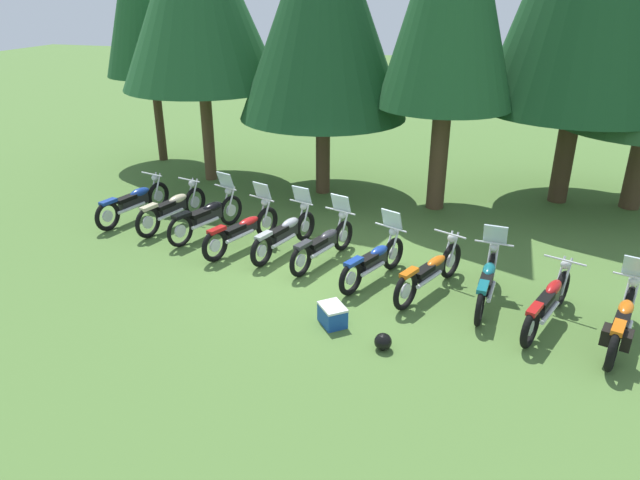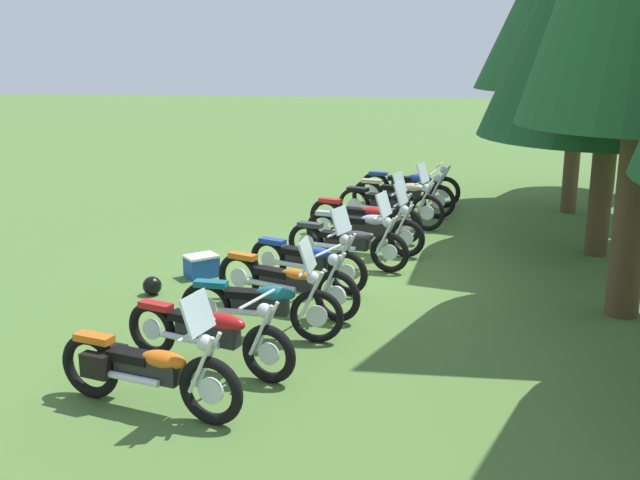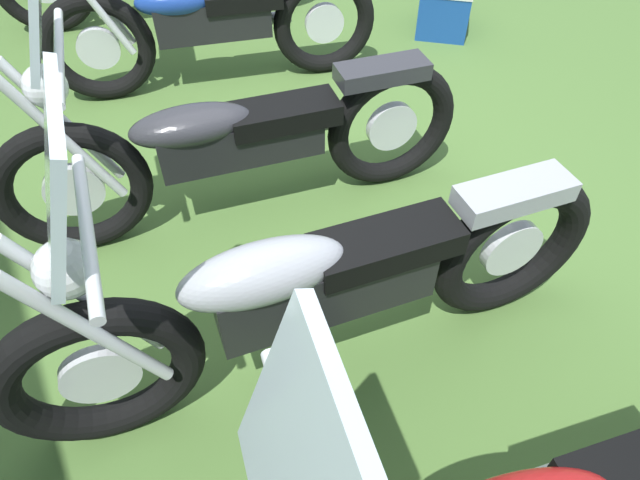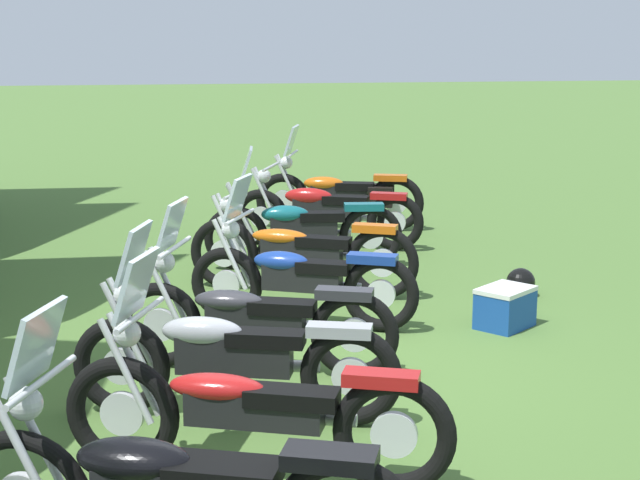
# 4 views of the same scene
# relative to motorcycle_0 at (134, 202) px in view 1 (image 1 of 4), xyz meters

# --- Properties ---
(ground_plane) EXTENTS (80.00, 80.00, 0.00)m
(ground_plane) POSITION_rel_motorcycle_0_xyz_m (5.37, -1.25, -0.47)
(ground_plane) COLOR #4C7033
(motorcycle_0) EXTENTS (0.85, 2.39, 1.02)m
(motorcycle_0) POSITION_rel_motorcycle_0_xyz_m (0.00, 0.00, 0.00)
(motorcycle_0) COLOR black
(motorcycle_0) RESTS_ON ground_plane
(motorcycle_1) EXTENTS (0.84, 2.32, 1.03)m
(motorcycle_1) POSITION_rel_motorcycle_0_xyz_m (1.17, -0.14, 0.00)
(motorcycle_1) COLOR black
(motorcycle_1) RESTS_ON ground_plane
(motorcycle_2) EXTENTS (1.01, 2.27, 1.38)m
(motorcycle_2) POSITION_rel_motorcycle_0_xyz_m (2.23, -0.38, 0.03)
(motorcycle_2) COLOR black
(motorcycle_2) RESTS_ON ground_plane
(motorcycle_3) EXTENTS (1.05, 2.29, 1.37)m
(motorcycle_3) POSITION_rel_motorcycle_0_xyz_m (3.34, -0.84, -0.01)
(motorcycle_3) COLOR black
(motorcycle_3) RESTS_ON ground_plane
(motorcycle_4) EXTENTS (0.88, 2.25, 1.36)m
(motorcycle_4) POSITION_rel_motorcycle_0_xyz_m (4.34, -0.79, -0.01)
(motorcycle_4) COLOR black
(motorcycle_4) RESTS_ON ground_plane
(motorcycle_5) EXTENTS (0.99, 2.17, 1.36)m
(motorcycle_5) POSITION_rel_motorcycle_0_xyz_m (5.29, -1.02, -0.02)
(motorcycle_5) COLOR black
(motorcycle_5) RESTS_ON ground_plane
(motorcycle_6) EXTENTS (1.06, 2.01, 1.35)m
(motorcycle_6) POSITION_rel_motorcycle_0_xyz_m (6.49, -1.56, -0.02)
(motorcycle_6) COLOR black
(motorcycle_6) RESTS_ON ground_plane
(motorcycle_7) EXTENTS (1.14, 2.25, 1.02)m
(motorcycle_7) POSITION_rel_motorcycle_0_xyz_m (7.62, -1.72, -0.02)
(motorcycle_7) COLOR black
(motorcycle_7) RESTS_ON ground_plane
(motorcycle_8) EXTENTS (0.72, 2.22, 1.37)m
(motorcycle_8) POSITION_rel_motorcycle_0_xyz_m (8.68, -1.87, 0.01)
(motorcycle_8) COLOR black
(motorcycle_8) RESTS_ON ground_plane
(motorcycle_9) EXTENTS (1.07, 2.27, 1.00)m
(motorcycle_9) POSITION_rel_motorcycle_0_xyz_m (9.73, -2.31, -0.02)
(motorcycle_9) COLOR black
(motorcycle_9) RESTS_ON ground_plane
(motorcycle_10) EXTENTS (0.92, 2.20, 1.38)m
(motorcycle_10) POSITION_rel_motorcycle_0_xyz_m (10.83, -2.70, -0.00)
(motorcycle_10) COLOR black
(motorcycle_10) RESTS_ON ground_plane
(pine_tree_2) EXTENTS (4.51, 4.51, 7.88)m
(pine_tree_2) POSITION_rel_motorcycle_0_xyz_m (3.96, 3.40, 4.54)
(pine_tree_2) COLOR #4C3823
(pine_tree_2) RESTS_ON ground_plane
(picnic_cooler) EXTENTS (0.62, 0.63, 0.37)m
(picnic_cooler) POSITION_rel_motorcycle_0_xyz_m (6.14, -3.39, -0.28)
(picnic_cooler) COLOR #19479E
(picnic_cooler) RESTS_ON ground_plane
(dropped_helmet) EXTENTS (0.29, 0.29, 0.29)m
(dropped_helmet) POSITION_rel_motorcycle_0_xyz_m (7.14, -3.90, -0.32)
(dropped_helmet) COLOR black
(dropped_helmet) RESTS_ON ground_plane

